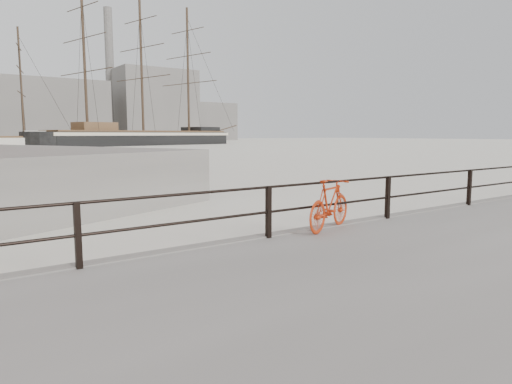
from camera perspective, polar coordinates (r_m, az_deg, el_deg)
ground at (r=11.38m, az=15.40°, el=-4.82°), size 400.00×400.00×0.00m
guardrail at (r=11.14m, az=16.14°, el=-0.66°), size 28.00×0.10×1.00m
bicycle at (r=9.55m, az=9.19°, el=-1.54°), size 1.75×0.86×1.07m
snow_mounds at (r=12.42m, az=28.86°, el=-2.18°), size 24.23×3.63×0.31m
barque_black at (r=98.54m, az=-13.84°, el=5.70°), size 58.05×31.40×31.61m
industrial_west at (r=149.93m, az=-24.53°, el=9.17°), size 32.00×18.00×18.00m
industrial_mid at (r=165.09m, az=-12.72°, el=10.45°), size 26.00×20.00×24.00m
industrial_east at (r=179.40m, az=-6.43°, el=8.72°), size 20.00×16.00×14.00m
smokestack at (r=166.15m, az=-17.77°, el=13.73°), size 2.80×2.80×44.00m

